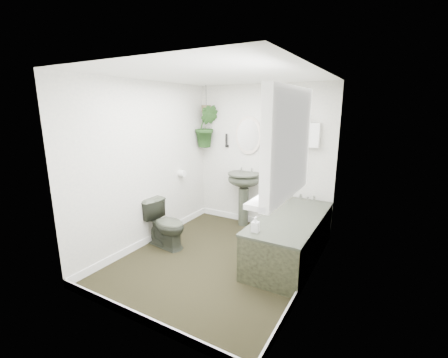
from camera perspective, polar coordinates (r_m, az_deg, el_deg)
The scene contains 22 objects.
floor at distance 4.08m, azimuth -1.08°, elevation -15.09°, with size 2.30×2.80×0.02m, color black.
ceiling at distance 3.60m, azimuth -1.25°, elevation 19.38°, with size 2.30×2.80×0.02m, color white.
wall_back at distance 4.91m, azimuth 7.32°, elevation 4.10°, with size 2.30×0.02×2.30m, color silver.
wall_front at distance 2.60m, azimuth -17.34°, elevation -4.79°, with size 2.30×0.02×2.30m, color silver.
wall_left at distance 4.37m, azimuth -14.36°, elevation 2.63°, with size 0.02×2.80×2.30m, color silver.
wall_right at distance 3.25m, azimuth 16.72°, elevation -1.17°, with size 0.02×2.80×2.30m, color silver.
skirting at distance 4.05m, azimuth -1.09°, elevation -14.34°, with size 2.30×2.80×0.10m, color white.
bathtub at distance 4.07m, azimuth 12.54°, elevation -10.77°, with size 0.72×1.72×0.58m, color #353A2E, non-canonical shape.
bath_screen at distance 4.34m, azimuth 10.99°, elevation 4.48°, with size 0.04×0.72×1.40m, color silver, non-canonical shape.
shower_box at distance 4.55m, azimuth 16.56°, elevation 8.01°, with size 0.20×0.10×0.35m, color white.
oval_mirror at distance 4.93m, azimuth 4.64°, elevation 8.30°, with size 0.46×0.03×0.62m, color beige.
wall_sconce at distance 5.11m, azimuth 0.47°, elevation 7.40°, with size 0.04×0.04×0.22m, color black.
toilet_roll_holder at distance 4.89m, azimuth -8.03°, elevation 1.07°, with size 0.11×0.11×0.11m, color white.
window_recess at distance 2.51m, azimuth 12.19°, elevation 6.58°, with size 0.08×1.00×0.90m, color white.
window_sill at distance 2.61m, azimuth 10.28°, elevation -2.49°, with size 0.18×1.00×0.04m, color white.
window_blinds at distance 2.52m, azimuth 11.22°, elevation 6.66°, with size 0.01×0.86×0.76m, color white.
toilet at distance 4.36m, azimuth -11.08°, elevation -8.39°, with size 0.37×0.65×0.67m, color #353A2E.
pedestal_sink at distance 5.01m, azimuth 3.74°, elevation -3.83°, with size 0.53×0.45×0.91m, color #353A2E, non-canonical shape.
sill_plant at distance 2.85m, azimuth 12.75°, elevation 1.69°, with size 0.22×0.19×0.25m, color black.
hanging_plant at distance 5.17m, azimuth -3.36°, elevation 9.95°, with size 0.39×0.31×0.71m, color black.
soap_bottle at distance 3.40m, azimuth 6.01°, elevation -8.58°, with size 0.08×0.08×0.18m, color black.
hanging_pot at distance 5.16m, azimuth -3.40°, elevation 13.20°, with size 0.16×0.16×0.12m, color brown.
Camera 1 is at (1.84, -3.08, 1.94)m, focal length 24.00 mm.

